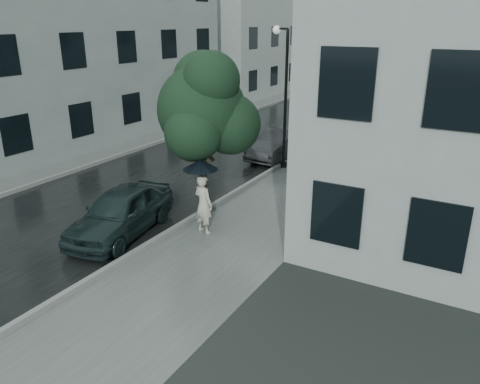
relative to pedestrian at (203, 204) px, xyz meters
The scene contains 14 objects.
ground 2.30m from the pedestrian, 68.53° to the right, with size 120.00×120.00×0.00m, color black.
sidewalk 10.11m from the pedestrian, 84.14° to the left, with size 3.50×60.00×0.01m, color slate.
kerb_near 10.09m from the pedestrian, 94.55° to the left, with size 0.15×60.00×0.15m, color slate.
asphalt_road 10.94m from the pedestrian, 113.21° to the left, with size 6.85×60.00×0.00m, color black.
kerb_far 12.72m from the pedestrian, 127.88° to the left, with size 0.15×60.00×0.15m, color slate.
sidewalk_far 13.31m from the pedestrian, 131.03° to the left, with size 1.70×60.00×0.01m, color #4C5451.
building_far_a 14.83m from the pedestrian, 155.14° to the left, with size 7.02×20.00×9.50m.
building_far_b 31.04m from the pedestrian, 114.88° to the left, with size 7.02×18.00×8.00m.
pedestrian is the anchor object (origin of this frame).
umbrella 1.18m from the pedestrian, 148.78° to the right, with size 1.07×1.07×1.32m.
street_tree 2.86m from the pedestrian, 120.89° to the left, with size 3.41×3.09×5.09m.
lamp_post 7.47m from the pedestrian, 96.57° to the left, with size 0.83×0.42×5.64m.
car_near 2.38m from the pedestrian, 148.10° to the right, with size 1.61×4.00×1.36m, color black.
car_far 8.34m from the pedestrian, 99.82° to the left, with size 1.38×3.97×1.31m, color #26292B.
Camera 1 is at (6.29, -8.34, 5.88)m, focal length 35.00 mm.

